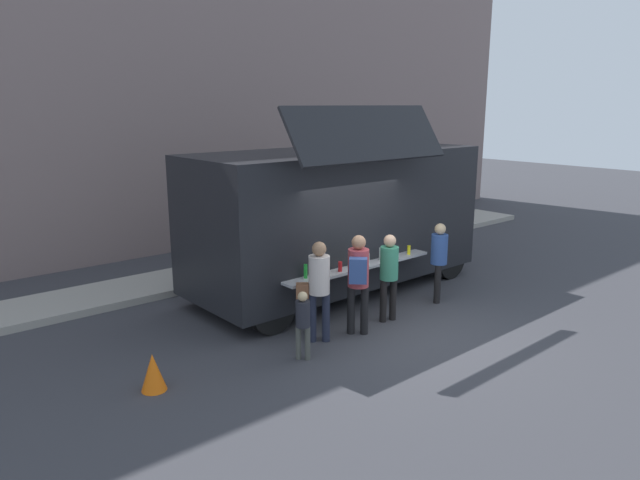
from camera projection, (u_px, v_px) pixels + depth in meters
ground_plane at (398, 330)px, 10.34m from camera, size 60.00×60.00×0.00m
curb_strip at (111, 294)px, 12.06m from camera, size 28.00×1.60×0.15m
building_behind at (76, 59)px, 14.44m from camera, size 32.00×2.40×10.13m
food_truck_main at (337, 215)px, 12.25m from camera, size 6.53×3.19×3.94m
traffic_cone_orange at (153, 372)px, 8.11m from camera, size 0.36×0.36×0.55m
trash_bin at (386, 228)px, 16.76m from camera, size 0.60×0.60×0.86m
customer_front_ordering at (389, 270)px, 10.57m from camera, size 0.34×0.34×1.65m
customer_mid_with_backpack at (358, 275)px, 9.90m from camera, size 0.55×0.55×1.79m
customer_rear_waiting at (318, 283)px, 9.62m from camera, size 0.53×0.47×1.75m
customer_extra_browsing at (439, 255)px, 11.63m from camera, size 0.33×0.33×1.64m
child_near_queue at (303, 319)px, 9.01m from camera, size 0.23×0.23×1.13m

